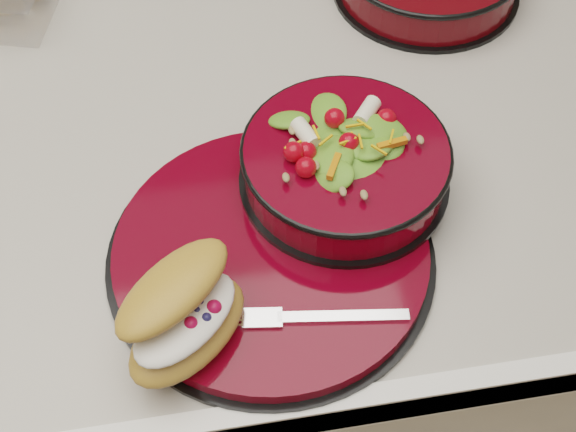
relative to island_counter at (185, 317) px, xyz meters
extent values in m
cube|color=olive|center=(0.00, 0.00, -0.46)|extent=(4.00, 4.00, 0.01)
cube|color=silver|center=(0.00, 0.00, -0.02)|extent=(1.16, 0.66, 0.86)
cube|color=#B4B0A5|center=(0.00, 0.00, 0.43)|extent=(1.24, 0.74, 0.04)
cylinder|color=black|center=(0.11, -0.21, 0.45)|extent=(0.32, 0.32, 0.01)
cylinder|color=#5F030E|center=(0.11, -0.21, 0.46)|extent=(0.30, 0.30, 0.01)
torus|color=black|center=(0.12, -0.22, 0.46)|extent=(0.17, 0.17, 0.01)
cylinder|color=black|center=(0.20, -0.14, 0.47)|extent=(0.21, 0.21, 0.01)
cylinder|color=#5F030E|center=(0.20, -0.14, 0.49)|extent=(0.20, 0.20, 0.04)
torus|color=black|center=(0.20, -0.14, 0.51)|extent=(0.21, 0.21, 0.01)
ellipsoid|color=#4D8224|center=(0.20, -0.14, 0.51)|extent=(0.17, 0.17, 0.07)
sphere|color=red|center=(0.24, -0.14, 0.54)|extent=(0.02, 0.02, 0.02)
sphere|color=red|center=(0.22, -0.10, 0.54)|extent=(0.02, 0.02, 0.02)
sphere|color=red|center=(0.18, -0.10, 0.54)|extent=(0.02, 0.02, 0.02)
sphere|color=red|center=(0.16, -0.14, 0.54)|extent=(0.02, 0.02, 0.02)
sphere|color=red|center=(0.18, -0.17, 0.54)|extent=(0.02, 0.02, 0.02)
sphere|color=red|center=(0.22, -0.17, 0.54)|extent=(0.02, 0.02, 0.02)
cylinder|color=silver|center=(0.22, -0.10, 0.54)|extent=(0.03, 0.04, 0.02)
cylinder|color=silver|center=(0.16, -0.12, 0.54)|extent=(0.04, 0.03, 0.02)
cube|color=orange|center=(0.18, -0.17, 0.55)|extent=(0.03, 0.03, 0.01)
cube|color=orange|center=(0.24, -0.15, 0.55)|extent=(0.03, 0.02, 0.01)
ellipsoid|color=#C48B3C|center=(0.03, -0.29, 0.48)|extent=(0.14, 0.14, 0.03)
ellipsoid|color=white|center=(0.03, -0.29, 0.50)|extent=(0.12, 0.12, 0.02)
ellipsoid|color=#C48B3C|center=(0.03, -0.27, 0.53)|extent=(0.13, 0.13, 0.03)
sphere|color=red|center=(0.01, -0.29, 0.51)|extent=(0.01, 0.01, 0.01)
sphere|color=red|center=(0.03, -0.30, 0.51)|extent=(0.01, 0.01, 0.01)
sphere|color=red|center=(0.05, -0.29, 0.51)|extent=(0.01, 0.01, 0.01)
sphere|color=#191947|center=(0.02, -0.29, 0.51)|extent=(0.01, 0.01, 0.01)
sphere|color=#191947|center=(0.04, -0.29, 0.51)|extent=(0.01, 0.01, 0.01)
sphere|color=#191947|center=(0.03, -0.29, 0.51)|extent=(0.01, 0.01, 0.01)
sphere|color=#191947|center=(0.04, -0.30, 0.51)|extent=(0.01, 0.01, 0.01)
sphere|color=#191947|center=(0.01, -0.30, 0.51)|extent=(0.01, 0.01, 0.01)
sphere|color=#191947|center=(0.04, -0.28, 0.51)|extent=(0.01, 0.01, 0.01)
cube|color=silver|center=(0.16, -0.29, 0.47)|extent=(0.12, 0.03, 0.00)
cube|color=silver|center=(0.09, -0.28, 0.47)|extent=(0.04, 0.02, 0.00)
camera|label=1|loc=(0.06, -0.63, 1.10)|focal=50.00mm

